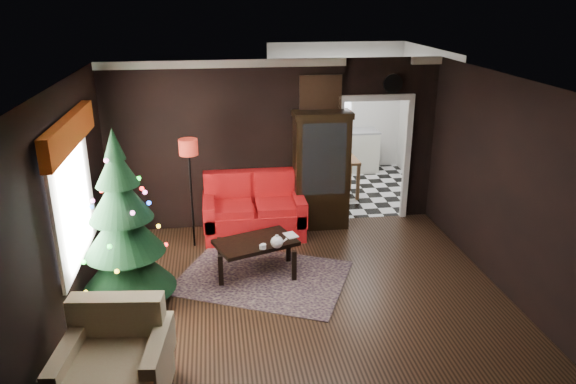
{
  "coord_description": "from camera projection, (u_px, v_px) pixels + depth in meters",
  "views": [
    {
      "loc": [
        -0.99,
        -6.14,
        3.76
      ],
      "look_at": [
        0.0,
        0.9,
        1.15
      ],
      "focal_mm": 33.75,
      "sensor_mm": 36.0,
      "label": 1
    }
  ],
  "objects": [
    {
      "name": "left_window",
      "position": [
        72.0,
        199.0,
        6.46
      ],
      "size": [
        0.05,
        1.6,
        1.4
      ],
      "primitive_type": "cube",
      "color": "white",
      "rests_on": "wall_left"
    },
    {
      "name": "doorway",
      "position": [
        373.0,
        161.0,
        9.32
      ],
      "size": [
        1.1,
        0.1,
        2.1
      ],
      "primitive_type": null,
      "color": "white",
      "rests_on": "ground"
    },
    {
      "name": "valance",
      "position": [
        69.0,
        132.0,
        6.19
      ],
      "size": [
        0.12,
        2.1,
        0.35
      ],
      "primitive_type": "cube",
      "color": "#93350D",
      "rests_on": "wall_left"
    },
    {
      "name": "painting",
      "position": [
        321.0,
        93.0,
        8.74
      ],
      "size": [
        0.62,
        0.05,
        0.52
      ],
      "primitive_type": "cube",
      "color": "#AE8146",
      "rests_on": "wall_back"
    },
    {
      "name": "floor",
      "position": [
        298.0,
        297.0,
        7.13
      ],
      "size": [
        5.5,
        5.5,
        0.0
      ],
      "primitive_type": "plane",
      "color": "black",
      "rests_on": "ground"
    },
    {
      "name": "kitchen_floor",
      "position": [
        349.0,
        189.0,
        11.07
      ],
      "size": [
        3.0,
        3.0,
        0.0
      ],
      "primitive_type": "plane",
      "color": "silver",
      "rests_on": "ground"
    },
    {
      "name": "loveseat",
      "position": [
        254.0,
        207.0,
        8.81
      ],
      "size": [
        1.7,
        0.9,
        1.0
      ],
      "primitive_type": null,
      "color": "maroon",
      "rests_on": "ground"
    },
    {
      "name": "armchair",
      "position": [
        115.0,
        362.0,
        5.15
      ],
      "size": [
        1.09,
        1.09,
        1.01
      ],
      "primitive_type": null,
      "rotation": [
        0.0,
        0.0,
        -0.12
      ],
      "color": "tan",
      "rests_on": "ground"
    },
    {
      "name": "wall_left",
      "position": [
        65.0,
        210.0,
        6.29
      ],
      "size": [
        0.0,
        5.5,
        5.5
      ],
      "primitive_type": "plane",
      "rotation": [
        1.57,
        0.0,
        1.57
      ],
      "color": "black",
      "rests_on": "ground"
    },
    {
      "name": "coffee_table",
      "position": [
        256.0,
        257.0,
        7.66
      ],
      "size": [
        1.25,
        0.99,
        0.49
      ],
      "primitive_type": null,
      "rotation": [
        0.0,
        0.0,
        0.35
      ],
      "color": "black",
      "rests_on": "rug"
    },
    {
      "name": "book",
      "position": [
        286.0,
        230.0,
        7.66
      ],
      "size": [
        0.16,
        0.06,
        0.22
      ],
      "primitive_type": "imported",
      "rotation": [
        0.0,
        0.0,
        0.31
      ],
      "color": "#936C58",
      "rests_on": "coffee_table"
    },
    {
      "name": "wall_front",
      "position": [
        347.0,
        308.0,
        4.32
      ],
      "size": [
        5.5,
        0.0,
        5.5
      ],
      "primitive_type": "plane",
      "rotation": [
        -1.57,
        0.0,
        0.0
      ],
      "color": "black",
      "rests_on": "ground"
    },
    {
      "name": "christmas_tree",
      "position": [
        123.0,
        225.0,
        6.75
      ],
      "size": [
        1.37,
        1.37,
        2.31
      ],
      "primitive_type": null,
      "rotation": [
        0.0,
        0.0,
        0.14
      ],
      "color": "black",
      "rests_on": "ground"
    },
    {
      "name": "floor_lamp",
      "position": [
        191.0,
        197.0,
        8.31
      ],
      "size": [
        0.38,
        0.38,
        1.82
      ],
      "primitive_type": null,
      "rotation": [
        0.0,
        0.0,
        -0.29
      ],
      "color": "black",
      "rests_on": "ground"
    },
    {
      "name": "wall_back",
      "position": [
        275.0,
        145.0,
        8.97
      ],
      "size": [
        5.5,
        0.0,
        5.5
      ],
      "primitive_type": "plane",
      "rotation": [
        1.57,
        0.0,
        0.0
      ],
      "color": "black",
      "rests_on": "ground"
    },
    {
      "name": "teapot",
      "position": [
        277.0,
        242.0,
        7.34
      ],
      "size": [
        0.24,
        0.24,
        0.18
      ],
      "primitive_type": null,
      "rotation": [
        0.0,
        0.0,
        0.23
      ],
      "color": "white",
      "rests_on": "coffee_table"
    },
    {
      "name": "cup_a",
      "position": [
        263.0,
        246.0,
        7.33
      ],
      "size": [
        0.1,
        0.1,
        0.07
      ],
      "primitive_type": "cylinder",
      "rotation": [
        0.0,
        0.0,
        -0.42
      ],
      "color": "white",
      "rests_on": "coffee_table"
    },
    {
      "name": "kitchen_counter",
      "position": [
        337.0,
        152.0,
        12.03
      ],
      "size": [
        1.8,
        0.6,
        0.9
      ],
      "primitive_type": "cube",
      "color": "silver",
      "rests_on": "ground"
    },
    {
      "name": "kitchen_table",
      "position": [
        339.0,
        177.0,
        10.62
      ],
      "size": [
        0.7,
        0.7,
        0.75
      ],
      "primitive_type": null,
      "color": "brown",
      "rests_on": "ground"
    },
    {
      "name": "kitchen_window",
      "position": [
        336.0,
        94.0,
        11.83
      ],
      "size": [
        0.7,
        0.06,
        0.7
      ],
      "primitive_type": "cube",
      "color": "white",
      "rests_on": "ground"
    },
    {
      "name": "cup_b",
      "position": [
        262.0,
        247.0,
        7.33
      ],
      "size": [
        0.09,
        0.09,
        0.06
      ],
      "primitive_type": "cylinder",
      "rotation": [
        0.0,
        0.0,
        -0.41
      ],
      "color": "white",
      "rests_on": "coffee_table"
    },
    {
      "name": "ceiling",
      "position": [
        299.0,
        83.0,
        6.17
      ],
      "size": [
        5.5,
        5.5,
        0.0
      ],
      "primitive_type": "plane",
      "rotation": [
        3.14,
        0.0,
        0.0
      ],
      "color": "white",
      "rests_on": "ground"
    },
    {
      "name": "wall_clock",
      "position": [
        393.0,
        83.0,
        8.84
      ],
      "size": [
        0.32,
        0.32,
        0.06
      ],
      "primitive_type": "cylinder",
      "color": "white",
      "rests_on": "wall_back"
    },
    {
      "name": "wall_right",
      "position": [
        507.0,
        187.0,
        7.01
      ],
      "size": [
        0.0,
        5.5,
        5.5
      ],
      "primitive_type": "plane",
      "rotation": [
        1.57,
        0.0,
        -1.57
      ],
      "color": "black",
      "rests_on": "ground"
    },
    {
      "name": "curio_cabinet",
      "position": [
        321.0,
        173.0,
        9.01
      ],
      "size": [
        0.9,
        0.45,
        1.9
      ],
      "primitive_type": null,
      "color": "black",
      "rests_on": "ground"
    },
    {
      "name": "rug",
      "position": [
        263.0,
        277.0,
        7.61
      ],
      "size": [
        2.74,
        2.44,
        0.01
      ],
      "primitive_type": "cube",
      "rotation": [
        0.0,
        0.0,
        -0.43
      ],
      "color": "#503549",
      "rests_on": "ground"
    }
  ]
}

